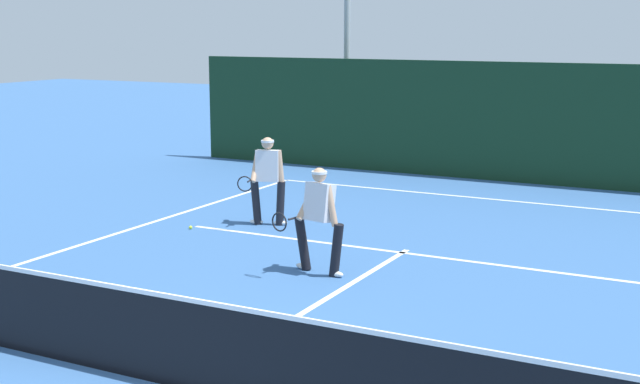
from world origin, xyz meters
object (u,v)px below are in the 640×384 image
(player_far, at_px, (268,177))
(light_pole, at_px, (347,4))
(player_near, at_px, (319,216))
(tennis_ball_extra, at_px, (191,227))

(player_far, xyz_separation_m, light_pole, (-2.51, 8.65, 3.40))
(player_near, distance_m, tennis_ball_extra, 3.87)
(tennis_ball_extra, height_order, light_pole, light_pole)
(light_pole, bearing_deg, tennis_ball_extra, -81.65)
(tennis_ball_extra, bearing_deg, player_far, 41.97)
(player_far, relative_size, tennis_ball_extra, 25.51)
(player_far, bearing_deg, light_pole, -91.07)
(tennis_ball_extra, distance_m, light_pole, 10.64)
(light_pole, bearing_deg, player_far, -73.82)
(player_near, xyz_separation_m, player_far, (-2.37, 2.46, 0.03))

